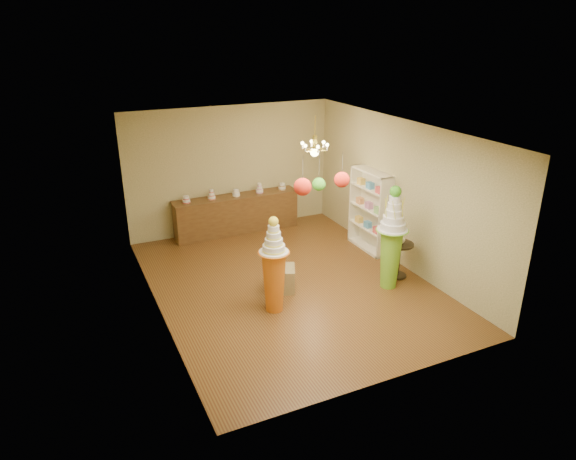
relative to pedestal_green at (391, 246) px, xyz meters
name	(u,v)px	position (x,y,z in m)	size (l,w,h in m)	color
floor	(289,283)	(-1.68, 0.91, -0.84)	(6.50, 6.50, 0.00)	brown
ceiling	(289,130)	(-1.68, 0.91, 2.16)	(6.50, 6.50, 0.00)	silver
wall_back	(231,169)	(-1.68, 4.16, 0.66)	(5.00, 0.04, 3.00)	tan
wall_front	(394,287)	(-1.68, -2.34, 0.66)	(5.00, 0.04, 3.00)	tan
wall_left	(152,233)	(-4.18, 0.91, 0.66)	(0.04, 6.50, 3.00)	tan
wall_right	(400,194)	(0.82, 0.91, 0.66)	(0.04, 6.50, 3.00)	tan
pedestal_green	(391,246)	(0.00, 0.00, 0.00)	(0.69, 0.69, 2.02)	#6FB427
pedestal_orange	(274,274)	(-2.34, 0.13, -0.14)	(0.66, 0.66, 1.75)	#C96417
burlap_riser	(281,279)	(-1.92, 0.75, -0.62)	(0.50, 0.50, 0.46)	olive
sideboard	(237,213)	(-1.68, 3.88, -0.37)	(3.04, 0.54, 1.16)	brown
shelving_unit	(370,210)	(0.66, 1.71, 0.06)	(0.33, 1.20, 1.80)	white
round_table	(399,255)	(0.42, 0.28, -0.38)	(0.73, 0.73, 0.72)	black
vase	(400,238)	(0.42, 0.28, -0.02)	(0.20, 0.20, 0.21)	white
pom_red_left	(303,187)	(-2.30, -0.87, 1.69)	(0.26, 0.26, 0.59)	#393529
pom_green_mid	(319,184)	(-1.73, -0.29, 1.50)	(0.21, 0.21, 0.76)	#393529
pom_red_right	(342,180)	(-1.69, -0.92, 1.74)	(0.23, 0.23, 0.53)	#393529
chandelier	(315,150)	(-0.56, 2.06, 1.46)	(0.76, 0.76, 0.85)	gold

